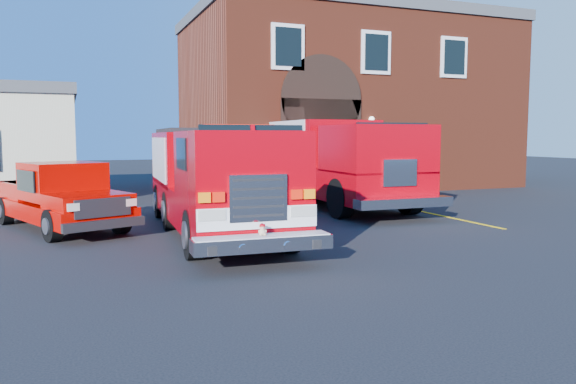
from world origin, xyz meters
name	(u,v)px	position (x,y,z in m)	size (l,w,h in m)	color
ground	(269,243)	(0.00, 0.00, 0.00)	(100.00, 100.00, 0.00)	black
parking_stripe_near	(468,221)	(6.50, 1.00, 0.00)	(0.12, 3.00, 0.01)	yellow
parking_stripe_mid	(409,209)	(6.50, 4.00, 0.00)	(0.12, 3.00, 0.01)	yellow
parking_stripe_far	(366,200)	(6.50, 7.00, 0.00)	(0.12, 3.00, 0.01)	yellow
fire_station	(342,102)	(8.99, 13.98, 4.25)	(15.20, 10.20, 8.45)	maroon
fire_engine	(214,178)	(-0.85, 1.78, 1.40)	(2.87, 8.91, 2.71)	black
pickup_truck	(60,197)	(-4.52, 3.92, 0.85)	(3.79, 5.80, 1.79)	black
secondary_truck	(332,159)	(4.59, 6.07, 1.65)	(3.04, 9.39, 3.03)	black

